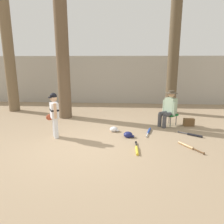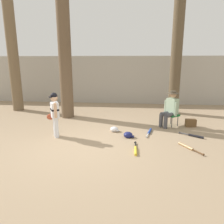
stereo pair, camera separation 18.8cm
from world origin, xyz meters
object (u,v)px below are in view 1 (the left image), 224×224
object	(u,v)px
tree_behind_spectator	(174,47)
bat_blue_youth	(149,131)
tree_near_player	(63,66)
folding_stool	(170,115)
handbag_beside_stool	(189,122)
bat_yellow_trainer	(137,149)
bat_black_composite	(193,135)
tree_far_left	(10,66)
seated_spectator	(169,107)
batting_helmet_navy	(128,135)
young_ballplayer	(54,112)
bat_wood_tan	(188,146)
batting_helmet_white	(114,129)

from	to	relation	value
tree_behind_spectator	bat_blue_youth	distance (m)	4.04
tree_near_player	folding_stool	xyz separation A→B (m)	(3.90, -0.78, -1.63)
handbag_beside_stool	bat_yellow_trainer	xyz separation A→B (m)	(-1.86, -2.22, -0.10)
folding_stool	bat_black_composite	bearing A→B (deg)	-65.82
tree_far_left	bat_black_composite	distance (m)	7.80
tree_near_player	handbag_beside_stool	bearing A→B (deg)	-10.42
tree_near_player	seated_spectator	world-z (taller)	tree_near_player
batting_helmet_navy	tree_behind_spectator	bearing A→B (deg)	60.61
tree_behind_spectator	bat_black_composite	bearing A→B (deg)	-87.95
tree_behind_spectator	handbag_beside_stool	xyz separation A→B (m)	(0.26, -1.96, -2.61)
seated_spectator	young_ballplayer	bearing A→B (deg)	-158.20
tree_behind_spectator	bat_black_composite	size ratio (longest dim) A/B	9.57
bat_wood_tan	bat_blue_youth	bearing A→B (deg)	128.92
bat_blue_youth	batting_helmet_white	distance (m)	1.09
bat_yellow_trainer	folding_stool	bearing A→B (deg)	61.56
bat_yellow_trainer	bat_wood_tan	distance (m)	1.35
tree_behind_spectator	folding_stool	xyz separation A→B (m)	(-0.37, -1.91, -2.38)
bat_blue_youth	batting_helmet_navy	size ratio (longest dim) A/B	2.53
tree_behind_spectator	bat_black_composite	xyz separation A→B (m)	(0.11, -2.98, -2.71)
tree_near_player	seated_spectator	distance (m)	4.14
tree_near_player	batting_helmet_white	bearing A→B (deg)	-38.81
seated_spectator	tree_far_left	xyz separation A→B (m)	(-6.44, 1.83, 1.33)
tree_far_left	bat_wood_tan	distance (m)	7.83
bat_blue_youth	bat_wood_tan	distance (m)	1.42
bat_black_composite	young_ballplayer	bearing A→B (deg)	-174.56
tree_far_left	folding_stool	bearing A→B (deg)	-15.14
young_ballplayer	handbag_beside_stool	world-z (taller)	young_ballplayer
tree_behind_spectator	young_ballplayer	bearing A→B (deg)	-139.49
folding_stool	batting_helmet_white	size ratio (longest dim) A/B	1.90
young_ballplayer	handbag_beside_stool	bearing A→B (deg)	18.53
handbag_beside_stool	bat_yellow_trainer	distance (m)	2.90
tree_near_player	bat_yellow_trainer	world-z (taller)	tree_near_player
bat_black_composite	batting_helmet_navy	world-z (taller)	batting_helmet_navy
handbag_beside_stool	tree_far_left	world-z (taller)	tree_far_left
young_ballplayer	batting_helmet_navy	xyz separation A→B (m)	(2.12, 0.14, -0.67)
tree_near_player	bat_wood_tan	bearing A→B (deg)	-34.46
folding_stool	bat_blue_youth	distance (m)	1.21
young_ballplayer	bat_wood_tan	xyz separation A→B (m)	(3.65, -0.50, -0.71)
bat_blue_youth	bat_wood_tan	bearing A→B (deg)	-51.08
bat_yellow_trainer	bat_black_composite	bearing A→B (deg)	34.96
tree_far_left	bat_black_composite	xyz separation A→B (m)	(7.00, -2.84, -1.94)
folding_stool	bat_yellow_trainer	world-z (taller)	folding_stool
folding_stool	batting_helmet_white	bearing A→B (deg)	-156.22
tree_near_player	batting_helmet_white	distance (m)	3.22
tree_near_player	folding_stool	bearing A→B (deg)	-11.36
handbag_beside_stool	tree_far_left	bearing A→B (deg)	165.77
tree_far_left	bat_blue_youth	bearing A→B (deg)	-24.59
tree_near_player	bat_wood_tan	world-z (taller)	tree_near_player
tree_near_player	seated_spectator	xyz separation A→B (m)	(3.82, -0.85, -1.35)
seated_spectator	tree_far_left	distance (m)	6.83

